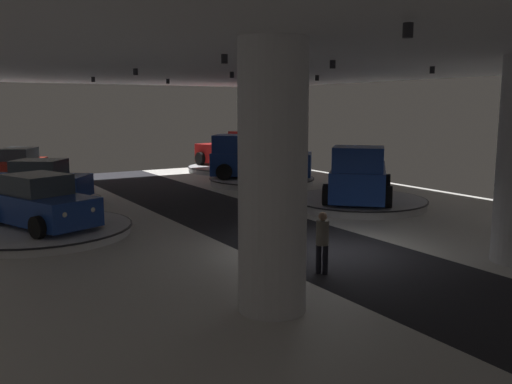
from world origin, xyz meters
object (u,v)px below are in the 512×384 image
visitor_walking_near (322,239)px  display_car_far_left (37,182)px  display_platform_mid_right (358,202)px  display_platform_deep_right (232,168)px  display_car_mid_left (40,203)px  pickup_truck_far_right (256,160)px  display_platform_far_right (262,180)px  display_car_deep_left (18,166)px  display_platform_deep_left (19,182)px  pickup_truck_deep_right (235,152)px  display_platform_mid_left (42,230)px  column_left (273,179)px  pickup_truck_mid_right (359,177)px  display_platform_far_left (38,203)px

visitor_walking_near → display_car_far_left: bearing=107.9°
display_platform_mid_right → display_platform_deep_right: bearing=83.5°
display_car_mid_left → pickup_truck_far_right: bearing=27.6°
display_platform_far_right → display_car_deep_left: (-11.25, 6.54, 0.83)m
display_car_far_left → display_platform_deep_left: display_car_far_left is taller
pickup_truck_deep_right → pickup_truck_far_right: (-1.78, -5.49, 0.02)m
display_car_mid_left → display_platform_mid_right: display_car_mid_left is taller
display_platform_mid_right → pickup_truck_deep_right: bearing=83.2°
display_platform_mid_left → display_platform_deep_right: bearing=41.3°
column_left → display_car_deep_left: (-1.69, 22.15, -1.73)m
pickup_truck_mid_right → visitor_walking_near: (-6.86, -6.25, -0.37)m
pickup_truck_mid_right → visitor_walking_near: pickup_truck_mid_right is taller
display_platform_far_right → display_platform_deep_left: display_platform_far_right is taller
display_platform_mid_left → display_platform_deep_left: (1.12, 12.69, -0.02)m
display_platform_mid_left → display_car_mid_left: size_ratio=1.27×
display_platform_far_left → visitor_walking_near: size_ratio=3.26×
visitor_walking_near → display_platform_mid_left: bearing=122.9°
column_left → visitor_walking_near: column_left is taller
pickup_truck_mid_right → pickup_truck_far_right: same height
pickup_truck_deep_right → display_car_mid_left: pickup_truck_deep_right is taller
pickup_truck_far_right → display_platform_mid_right: bearing=-88.8°
display_car_far_left → display_car_deep_left: (0.29, 7.28, -0.02)m
pickup_truck_far_right → display_car_deep_left: (-11.00, 6.34, -0.26)m
display_platform_deep_right → column_left: bearing=-117.1°
display_platform_mid_right → pickup_truck_mid_right: 1.13m
display_car_far_left → pickup_truck_far_right: bearing=4.8°
display_platform_mid_left → display_car_deep_left: (1.14, 12.72, 0.86)m
display_car_deep_left → display_platform_far_left: bearing=-92.5°
display_car_far_left → display_platform_far_left: bearing=143.9°
pickup_truck_deep_right → display_platform_deep_left: size_ratio=1.12×
display_platform_deep_left → visitor_walking_near: visitor_walking_near is taller
display_platform_far_left → display_platform_mid_left: bearing=-98.6°
visitor_walking_near → display_platform_far_left: bearing=108.0°
pickup_truck_far_right → display_car_deep_left: pickup_truck_far_right is taller
display_platform_far_right → display_car_far_left: bearing=-176.3°
pickup_truck_deep_right → display_platform_mid_right: (-1.61, -13.45, -1.07)m
display_platform_far_right → display_car_deep_left: 13.04m
display_platform_deep_right → pickup_truck_far_right: size_ratio=1.04×
display_platform_mid_left → display_platform_far_left: 5.52m
display_platform_deep_right → pickup_truck_mid_right: size_ratio=1.08×
visitor_walking_near → display_platform_deep_left: bearing=101.2°
pickup_truck_mid_right → display_platform_deep_left: 18.22m
display_platform_deep_right → display_platform_far_left: (-13.04, -6.72, -0.03)m
display_platform_far_right → visitor_walking_near: visitor_walking_near is taller
display_car_mid_left → visitor_walking_near: (5.23, -8.10, -0.15)m
display_platform_far_right → display_platform_mid_right: bearing=-90.6°
pickup_truck_far_right → display_car_deep_left: size_ratio=1.20×
display_car_mid_left → display_platform_far_right: display_car_mid_left is taller
column_left → display_car_mid_left: 10.02m
column_left → pickup_truck_mid_right: column_left is taller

